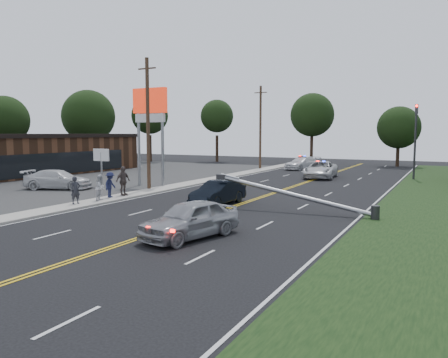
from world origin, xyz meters
The scene contains 26 objects.
ground centered at (0.00, 0.00, 0.00)m, with size 120.00×120.00×0.00m, color black.
parking_lot centered at (-20.00, 10.00, 0.01)m, with size 25.00×60.00×0.01m, color #2D2D2D.
sidewalk centered at (-8.40, 10.00, 0.06)m, with size 1.80×70.00×0.12m, color #A49E94.
centerline_yellow centered at (0.00, 10.00, 0.01)m, with size 0.36×80.00×0.00m, color gold.
pharmacy_building centered at (-27.99, 14.00, 2.20)m, with size 8.40×30.40×4.30m.
pylon_sign centered at (-10.50, 14.00, 6.00)m, with size 3.20×0.35×8.00m.
small_sign centered at (-14.00, 12.00, 2.33)m, with size 1.60×0.14×3.10m.
traffic_signal centered at (8.30, 30.00, 4.21)m, with size 0.28×0.41×7.05m.
fallen_streetlight centered at (4.19, 8.00, 0.92)m, with size 9.36×0.44×1.91m.
utility_pole_mid centered at (-9.20, 12.00, 5.08)m, with size 1.60×0.28×10.00m.
utility_pole_far centered at (-9.20, 34.00, 5.08)m, with size 1.60×0.28×10.00m.
tree_2 centered at (-37.64, 20.51, 5.96)m, with size 5.98×5.98×8.96m.
tree_3 centered at (-34.88, 31.84, 6.76)m, with size 7.47×7.47×10.51m.
tree_4 centered at (-30.01, 39.72, 7.02)m, with size 5.61×5.61×9.85m.
tree_5 centered at (-20.66, 44.14, 6.93)m, with size 5.01×5.01×9.47m.
tree_6 centered at (-6.39, 46.18, 6.93)m, with size 6.14×6.14×10.02m.
tree_7 centered at (5.12, 46.45, 5.10)m, with size 5.50×5.50×7.86m.
crashed_sedan centered at (-1.17, 8.36, 0.73)m, with size 1.55×4.44×1.46m, color black.
waiting_sedan centered at (1.87, 0.26, 0.80)m, with size 1.88×4.68×1.59m, color #9C9DA3.
parked_car centered at (-15.82, 9.11, 0.76)m, with size 2.12×5.22×1.52m, color silver.
emergency_a centered at (0.10, 27.14, 0.82)m, with size 2.72×5.89×1.64m, color silver.
emergency_b centered at (-4.56, 36.03, 0.76)m, with size 2.12×5.21×1.51m, color silver.
bystander_a centered at (-8.58, 4.00, 0.95)m, with size 0.60×0.40×1.66m, color #26272E.
bystander_b centered at (-8.22, 5.73, 0.94)m, with size 0.80×0.62×1.64m, color silver.
bystander_c centered at (-8.56, 6.99, 0.97)m, with size 1.09×0.63×1.69m, color #171C3B.
bystander_d centered at (-8.44, 8.13, 1.12)m, with size 1.18×0.49×2.01m, color #534642.
Camera 1 is at (11.39, -14.95, 4.36)m, focal length 35.00 mm.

